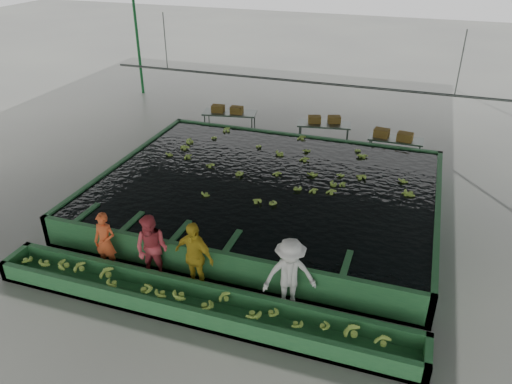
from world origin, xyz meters
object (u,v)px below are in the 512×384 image
(worker_c, at_px, (194,256))
(packing_table_left, at_px, (230,123))
(packing_table_mid, at_px, (323,135))
(packing_table_right, at_px, (394,150))
(box_stack_right, at_px, (393,139))
(worker_a, at_px, (105,242))
(worker_b, at_px, (152,249))
(worker_d, at_px, (290,276))
(box_stack_left, at_px, (227,113))
(flotation_tank, at_px, (267,193))
(box_stack_mid, at_px, (324,123))
(sorting_trough, at_px, (196,304))

(worker_c, distance_m, packing_table_left, 9.95)
(worker_c, bearing_deg, packing_table_mid, 96.05)
(packing_table_right, xyz_separation_m, box_stack_right, (-0.11, -0.06, 0.44))
(packing_table_mid, bearing_deg, worker_a, -109.69)
(worker_b, bearing_deg, worker_d, -1.06)
(box_stack_left, bearing_deg, flotation_tank, -56.97)
(packing_table_right, bearing_deg, box_stack_mid, 167.09)
(worker_c, relative_size, box_stack_right, 1.33)
(flotation_tank, xyz_separation_m, box_stack_right, (3.27, 4.69, 0.43))
(box_stack_left, relative_size, box_stack_mid, 1.03)
(worker_c, relative_size, packing_table_left, 0.85)
(worker_b, relative_size, box_stack_right, 1.28)
(box_stack_mid, bearing_deg, packing_table_mid, -74.87)
(worker_b, distance_m, box_stack_right, 10.17)
(worker_a, relative_size, box_stack_left, 1.23)
(worker_c, distance_m, packing_table_mid, 9.65)
(box_stack_mid, distance_m, box_stack_right, 2.76)
(worker_c, height_order, packing_table_mid, worker_c)
(flotation_tank, distance_m, packing_table_left, 6.15)
(sorting_trough, distance_m, box_stack_left, 10.78)
(worker_b, relative_size, box_stack_mid, 1.41)
(flotation_tank, relative_size, packing_table_right, 5.18)
(worker_a, xyz_separation_m, box_stack_left, (-0.53, 9.42, 0.19))
(worker_a, distance_m, box_stack_left, 9.44)
(packing_table_left, bearing_deg, worker_a, -87.20)
(worker_a, distance_m, box_stack_mid, 10.26)
(worker_c, relative_size, box_stack_mid, 1.47)
(packing_table_right, height_order, box_stack_mid, box_stack_mid)
(flotation_tank, relative_size, box_stack_mid, 8.07)
(worker_b, bearing_deg, worker_a, 178.94)
(worker_a, xyz_separation_m, box_stack_mid, (3.41, 9.68, 0.14))
(packing_table_left, relative_size, box_stack_left, 1.68)
(worker_b, relative_size, worker_d, 0.95)
(sorting_trough, height_order, box_stack_right, box_stack_right)
(box_stack_right, bearing_deg, worker_c, -112.18)
(packing_table_left, xyz_separation_m, packing_table_mid, (3.90, 0.07, -0.03))
(sorting_trough, distance_m, packing_table_left, 10.82)
(worker_a, bearing_deg, box_stack_right, 52.91)
(worker_a, bearing_deg, sorting_trough, -18.96)
(worker_c, bearing_deg, worker_b, -167.88)
(box_stack_mid, bearing_deg, worker_d, -82.31)
(flotation_tank, distance_m, packing_table_right, 5.83)
(worker_c, height_order, box_stack_left, worker_c)
(flotation_tank, height_order, sorting_trough, flotation_tank)
(flotation_tank, xyz_separation_m, packing_table_right, (3.38, 4.74, -0.01))
(worker_b, relative_size, packing_table_mid, 0.86)
(packing_table_left, height_order, box_stack_right, box_stack_right)
(worker_b, height_order, packing_table_left, worker_b)
(sorting_trough, distance_m, worker_d, 2.18)
(worker_d, xyz_separation_m, packing_table_mid, (-1.28, 9.59, -0.46))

